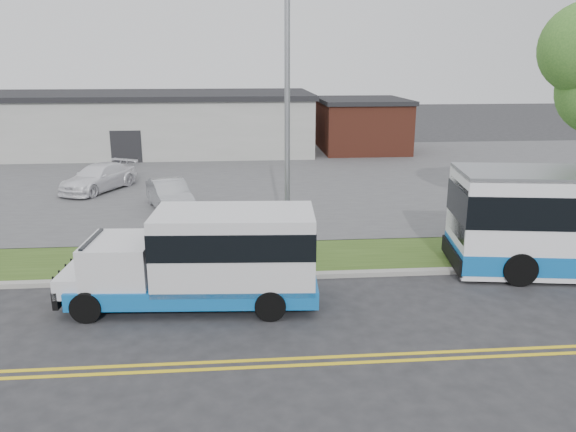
{
  "coord_description": "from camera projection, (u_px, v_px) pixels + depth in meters",
  "views": [
    {
      "loc": [
        1.47,
        -15.4,
        6.69
      ],
      "look_at": [
        3.01,
        2.69,
        1.6
      ],
      "focal_mm": 35.0,
      "sensor_mm": 36.0,
      "label": 1
    }
  ],
  "objects": [
    {
      "name": "ground",
      "position": [
        194.0,
        295.0,
        16.46
      ],
      "size": [
        140.0,
        140.0,
        0.0
      ],
      "primitive_type": "plane",
      "color": "#28282B",
      "rests_on": "ground"
    },
    {
      "name": "lane_line_north",
      "position": [
        181.0,
        364.0,
        12.76
      ],
      "size": [
        70.0,
        0.12,
        0.01
      ],
      "primitive_type": "cube",
      "color": "yellow",
      "rests_on": "ground"
    },
    {
      "name": "lane_line_south",
      "position": [
        179.0,
        371.0,
        12.47
      ],
      "size": [
        70.0,
        0.12,
        0.01
      ],
      "primitive_type": "cube",
      "color": "yellow",
      "rests_on": "ground"
    },
    {
      "name": "curb",
      "position": [
        196.0,
        279.0,
        17.49
      ],
      "size": [
        80.0,
        0.3,
        0.15
      ],
      "primitive_type": "cube",
      "color": "#9E9B93",
      "rests_on": "ground"
    },
    {
      "name": "verge",
      "position": [
        200.0,
        260.0,
        19.23
      ],
      "size": [
        80.0,
        3.3,
        0.1
      ],
      "primitive_type": "cube",
      "color": "#334A18",
      "rests_on": "ground"
    },
    {
      "name": "parking_lot",
      "position": [
        216.0,
        177.0,
        32.75
      ],
      "size": [
        80.0,
        25.0,
        0.1
      ],
      "primitive_type": "cube",
      "color": "#4C4C4F",
      "rests_on": "ground"
    },
    {
      "name": "commercial_building",
      "position": [
        138.0,
        123.0,
        41.28
      ],
      "size": [
        25.4,
        10.4,
        4.35
      ],
      "color": "#9E9E99",
      "rests_on": "ground"
    },
    {
      "name": "brick_wing",
      "position": [
        361.0,
        125.0,
        41.73
      ],
      "size": [
        6.3,
        7.3,
        3.9
      ],
      "color": "brown",
      "rests_on": "ground"
    },
    {
      "name": "streetlight_near",
      "position": [
        287.0,
        106.0,
        17.91
      ],
      "size": [
        0.35,
        1.53,
        9.5
      ],
      "color": "gray",
      "rests_on": "verge"
    },
    {
      "name": "shuttle_bus",
      "position": [
        210.0,
        255.0,
        15.51
      ],
      "size": [
        7.21,
        2.76,
        2.71
      ],
      "rotation": [
        0.0,
        0.0,
        -0.06
      ],
      "color": "#105FAF",
      "rests_on": "ground"
    },
    {
      "name": "parked_car_a",
      "position": [
        170.0,
        195.0,
        25.26
      ],
      "size": [
        2.71,
        4.37,
        1.36
      ],
      "primitive_type": "imported",
      "rotation": [
        0.0,
        0.0,
        0.33
      ],
      "color": "#9EA0A5",
      "rests_on": "parking_lot"
    },
    {
      "name": "parked_car_b",
      "position": [
        99.0,
        178.0,
        29.0
      ],
      "size": [
        3.8,
        5.02,
        1.35
      ],
      "primitive_type": "imported",
      "rotation": [
        0.0,
        0.0,
        -0.47
      ],
      "color": "white",
      "rests_on": "parking_lot"
    }
  ]
}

